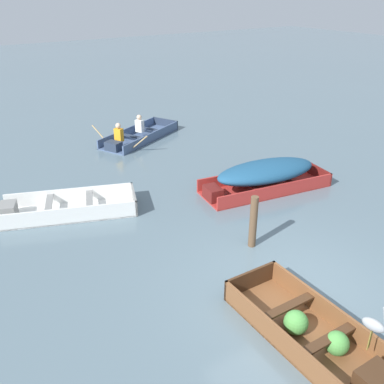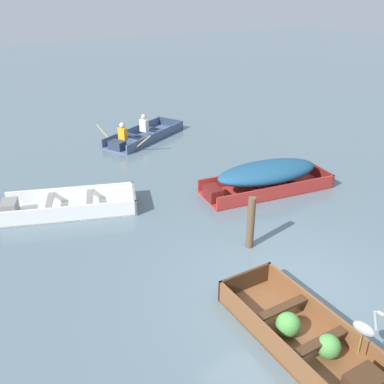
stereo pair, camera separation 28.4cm
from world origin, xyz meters
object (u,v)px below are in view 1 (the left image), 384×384
object	(u,v)px
mooring_post	(253,222)
skiff_white_near_moored	(64,208)
heron_on_dinghy	(375,324)
skiff_red_mid_moored	(265,174)
rowboat_slate_blue_with_crew	(137,136)
dinghy_wooden_brown_foreground	(313,335)

from	to	relation	value
mooring_post	skiff_white_near_moored	bearing A→B (deg)	128.96
skiff_white_near_moored	heron_on_dinghy	xyz separation A→B (m)	(2.12, -7.07, 0.76)
skiff_red_mid_moored	heron_on_dinghy	bearing A→B (deg)	-118.32
skiff_red_mid_moored	skiff_white_near_moored	bearing A→B (deg)	161.86
mooring_post	rowboat_slate_blue_with_crew	bearing A→B (deg)	82.27
heron_on_dinghy	skiff_white_near_moored	bearing A→B (deg)	106.66
skiff_white_near_moored	dinghy_wooden_brown_foreground	bearing A→B (deg)	-73.11
dinghy_wooden_brown_foreground	mooring_post	size ratio (longest dim) A/B	2.43
skiff_red_mid_moored	mooring_post	size ratio (longest dim) A/B	3.16
heron_on_dinghy	mooring_post	bearing A→B (deg)	76.79
dinghy_wooden_brown_foreground	skiff_red_mid_moored	world-z (taller)	skiff_red_mid_moored
skiff_white_near_moored	rowboat_slate_blue_with_crew	xyz separation A→B (m)	(3.95, 3.95, 0.03)
dinghy_wooden_brown_foreground	skiff_white_near_moored	xyz separation A→B (m)	(-1.91, 6.28, -0.02)
heron_on_dinghy	rowboat_slate_blue_with_crew	bearing A→B (deg)	80.53
skiff_red_mid_moored	heron_on_dinghy	world-z (taller)	heron_on_dinghy
skiff_white_near_moored	rowboat_slate_blue_with_crew	bearing A→B (deg)	44.94
skiff_white_near_moored	mooring_post	world-z (taller)	mooring_post
skiff_red_mid_moored	mooring_post	bearing A→B (deg)	-137.00
skiff_white_near_moored	skiff_red_mid_moored	bearing A→B (deg)	-18.14
skiff_white_near_moored	heron_on_dinghy	distance (m)	7.42
rowboat_slate_blue_with_crew	heron_on_dinghy	world-z (taller)	heron_on_dinghy
skiff_white_near_moored	mooring_post	distance (m)	4.68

